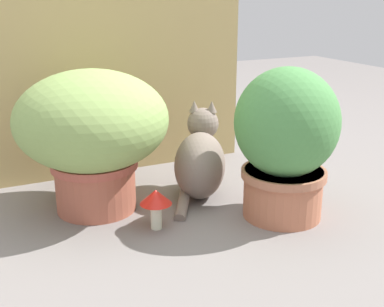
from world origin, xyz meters
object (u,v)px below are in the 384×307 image
Objects in this scene: grass_planter at (92,130)px; leafy_planter at (286,139)px; mushroom_ornament_red at (156,200)px; cat at (200,160)px.

leafy_planter reaches higher than grass_planter.
grass_planter is at bearing 119.03° from mushroom_ornament_red.
mushroom_ornament_red is (0.12, -0.21, -0.17)m from grass_planter.
cat is (-0.15, 0.26, -0.12)m from leafy_planter.
leafy_planter reaches higher than mushroom_ornament_red.
mushroom_ornament_red is (-0.38, 0.08, -0.16)m from leafy_planter.
grass_planter reaches higher than mushroom_ornament_red.
leafy_planter is at bearing -12.31° from mushroom_ornament_red.
leafy_planter reaches higher than cat.
cat is at bearing -5.45° from grass_planter.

